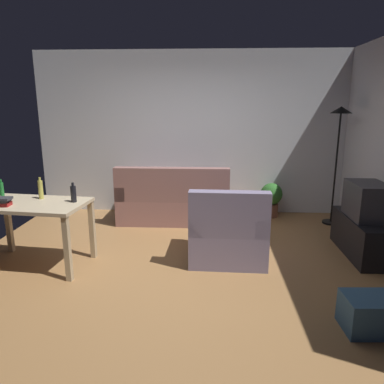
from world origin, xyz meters
TOP-DOWN VIEW (x-y plane):
  - ground_plane at (0.00, 0.00)m, footprint 5.20×4.40m
  - wall_rear at (0.00, 2.20)m, footprint 5.20×0.10m
  - couch at (-0.25, 1.59)m, footprint 1.74×0.84m
  - tv_stand at (2.25, 0.37)m, footprint 0.44×1.10m
  - tv at (2.25, 0.37)m, footprint 0.41×0.60m
  - torchiere_lamp at (2.25, 1.59)m, footprint 0.32×0.32m
  - desk at (-1.69, -0.14)m, footprint 1.27×0.83m
  - potted_plant at (1.35, 1.90)m, footprint 0.36×0.36m
  - armchair at (0.56, 0.13)m, footprint 0.93×0.87m
  - storage_box at (1.70, -1.24)m, footprint 0.50×0.36m
  - bottle_green at (-2.13, 0.03)m, footprint 0.05×0.05m
  - bottle_squat at (-1.66, 0.04)m, footprint 0.06×0.06m
  - bottle_dark at (-1.22, -0.09)m, footprint 0.06×0.06m
  - book_stack at (-1.96, -0.29)m, footprint 0.24×0.18m

SIDE VIEW (x-z plane):
  - ground_plane at x=0.00m, z-range -0.02..0.00m
  - storage_box at x=1.70m, z-range 0.00..0.30m
  - tv_stand at x=2.25m, z-range 0.00..0.48m
  - couch at x=-0.25m, z-range -0.15..0.77m
  - armchair at x=0.56m, z-range -0.14..0.78m
  - potted_plant at x=1.35m, z-range 0.05..0.62m
  - desk at x=-1.69m, z-range 0.27..1.03m
  - tv at x=2.25m, z-range 0.48..0.92m
  - book_stack at x=-1.96m, z-range 0.76..0.86m
  - bottle_dark at x=-1.22m, z-range 0.74..0.97m
  - bottle_green at x=-2.13m, z-range 0.74..0.98m
  - bottle_squat at x=-1.66m, z-range 0.74..1.00m
  - wall_rear at x=0.00m, z-range 0.00..2.70m
  - torchiere_lamp at x=2.25m, z-range 0.51..2.32m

